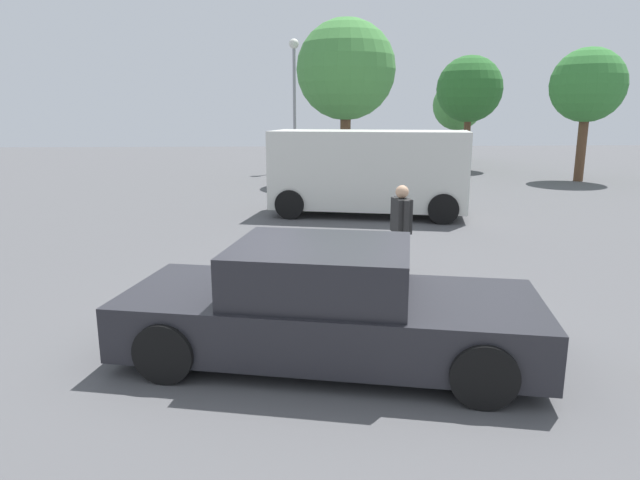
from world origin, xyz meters
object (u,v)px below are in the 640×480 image
object	(u,v)px
sedan_foreground	(327,307)
pedestrian	(401,224)
light_post_near	(294,82)
van_white	(369,170)

from	to	relation	value
sedan_foreground	pedestrian	distance (m)	3.30
sedan_foreground	light_post_near	size ratio (longest dim) A/B	0.81
van_white	light_post_near	distance (m)	11.98
sedan_foreground	light_post_near	xyz separation A→B (m)	(-0.15, 20.39, 3.47)
sedan_foreground	pedestrian	bearing A→B (deg)	77.07
van_white	light_post_near	bearing A→B (deg)	-67.51
sedan_foreground	pedestrian	xyz separation A→B (m)	(1.40, 2.97, 0.32)
van_white	light_post_near	world-z (taller)	light_post_near
light_post_near	pedestrian	bearing A→B (deg)	-84.92
van_white	pedestrian	xyz separation A→B (m)	(-0.29, -5.93, -0.28)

